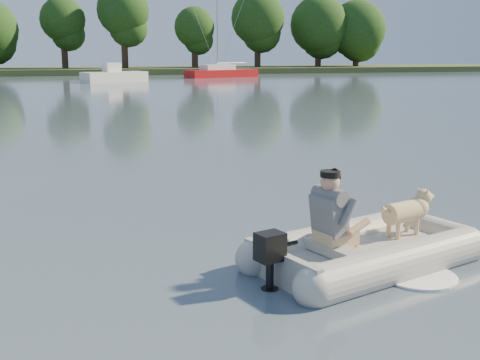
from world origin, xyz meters
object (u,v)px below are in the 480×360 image
object	(u,v)px
dog	(403,216)
sailboat	(221,73)
dinghy	(373,219)
motorboat	(114,69)
man	(330,212)

from	to	relation	value
dog	sailboat	world-z (taller)	sailboat
dinghy	dog	xyz separation A→B (m)	(0.54, 0.22, -0.06)
motorboat	sailboat	distance (m)	11.93
dog	sailboat	distance (m)	49.67
man	dog	bearing A→B (deg)	0.00
motorboat	sailboat	xyz separation A→B (m)	(10.20, 6.16, -0.58)
man	motorboat	size ratio (longest dim) A/B	0.19
man	dinghy	bearing A→B (deg)	-4.24
dinghy	motorboat	distance (m)	42.73
man	motorboat	xyz separation A→B (m)	(0.89, 42.87, 0.30)
man	sailboat	xyz separation A→B (m)	(11.09, 49.03, -0.28)
man	sailboat	distance (m)	50.27
sailboat	motorboat	bearing A→B (deg)	-166.41
dinghy	dog	distance (m)	0.58
dog	sailboat	bearing A→B (deg)	60.56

